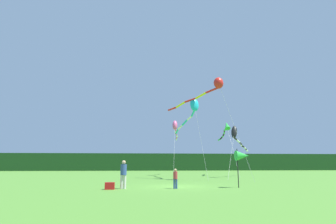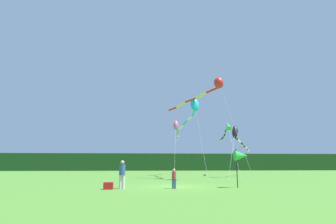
{
  "view_description": "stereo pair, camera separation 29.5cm",
  "coord_description": "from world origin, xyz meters",
  "px_view_note": "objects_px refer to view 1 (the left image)",
  "views": [
    {
      "loc": [
        -2.39,
        -19.41,
        1.58
      ],
      "look_at": [
        0.0,
        6.0,
        6.46
      ],
      "focal_mm": 28.9,
      "sensor_mm": 36.0,
      "label": 1
    },
    {
      "loc": [
        -2.1,
        -19.43,
        1.58
      ],
      "look_at": [
        0.0,
        6.0,
        6.46
      ],
      "focal_mm": 28.9,
      "sensor_mm": 36.0,
      "label": 2
    }
  ],
  "objects_px": {
    "kite_black": "(236,136)",
    "kite_green": "(226,128)",
    "cooler_box": "(110,186)",
    "kite_cyan": "(192,109)",
    "kite_rainbow": "(175,127)",
    "kite_red": "(213,87)",
    "person_adult": "(123,173)",
    "banner_flag_pole": "(242,156)",
    "person_child": "(175,177)"
  },
  "relations": [
    {
      "from": "kite_black",
      "to": "kite_green",
      "type": "bearing_deg",
      "value": 89.49
    },
    {
      "from": "kite_black",
      "to": "cooler_box",
      "type": "bearing_deg",
      "value": -133.66
    },
    {
      "from": "kite_cyan",
      "to": "kite_rainbow",
      "type": "relative_size",
      "value": 0.98
    },
    {
      "from": "cooler_box",
      "to": "kite_red",
      "type": "height_order",
      "value": "kite_red"
    },
    {
      "from": "person_adult",
      "to": "cooler_box",
      "type": "relative_size",
      "value": 3.03
    },
    {
      "from": "kite_black",
      "to": "kite_rainbow",
      "type": "height_order",
      "value": "kite_rainbow"
    },
    {
      "from": "kite_green",
      "to": "cooler_box",
      "type": "bearing_deg",
      "value": -126.46
    },
    {
      "from": "banner_flag_pole",
      "to": "kite_cyan",
      "type": "xyz_separation_m",
      "value": [
        -1.4,
        10.73,
        5.37
      ]
    },
    {
      "from": "person_child",
      "to": "banner_flag_pole",
      "type": "distance_m",
      "value": 4.84
    },
    {
      "from": "kite_rainbow",
      "to": "cooler_box",
      "type": "bearing_deg",
      "value": -108.33
    },
    {
      "from": "kite_green",
      "to": "kite_rainbow",
      "type": "height_order",
      "value": "kite_rainbow"
    },
    {
      "from": "cooler_box",
      "to": "kite_rainbow",
      "type": "distance_m",
      "value": 21.6
    },
    {
      "from": "person_adult",
      "to": "kite_green",
      "type": "height_order",
      "value": "kite_green"
    },
    {
      "from": "kite_cyan",
      "to": "kite_rainbow",
      "type": "xyz_separation_m",
      "value": [
        -0.86,
        8.4,
        -0.89
      ]
    },
    {
      "from": "person_adult",
      "to": "kite_rainbow",
      "type": "bearing_deg",
      "value": 73.52
    },
    {
      "from": "banner_flag_pole",
      "to": "kite_rainbow",
      "type": "bearing_deg",
      "value": 96.73
    },
    {
      "from": "person_child",
      "to": "kite_rainbow",
      "type": "relative_size",
      "value": 0.13
    },
    {
      "from": "banner_flag_pole",
      "to": "person_adult",
      "type": "bearing_deg",
      "value": -179.09
    },
    {
      "from": "cooler_box",
      "to": "kite_rainbow",
      "type": "bearing_deg",
      "value": 71.67
    },
    {
      "from": "person_adult",
      "to": "person_child",
      "type": "xyz_separation_m",
      "value": [
        3.33,
        -0.19,
        -0.29
      ]
    },
    {
      "from": "cooler_box",
      "to": "kite_green",
      "type": "bearing_deg",
      "value": 53.54
    },
    {
      "from": "kite_cyan",
      "to": "kite_green",
      "type": "xyz_separation_m",
      "value": [
        5.86,
        6.67,
        -1.15
      ]
    },
    {
      "from": "cooler_box",
      "to": "kite_green",
      "type": "distance_m",
      "value": 23.04
    },
    {
      "from": "kite_black",
      "to": "kite_red",
      "type": "height_order",
      "value": "kite_red"
    },
    {
      "from": "person_adult",
      "to": "banner_flag_pole",
      "type": "height_order",
      "value": "banner_flag_pole"
    },
    {
      "from": "kite_red",
      "to": "cooler_box",
      "type": "bearing_deg",
      "value": -136.22
    },
    {
      "from": "person_child",
      "to": "kite_rainbow",
      "type": "height_order",
      "value": "kite_rainbow"
    },
    {
      "from": "kite_cyan",
      "to": "kite_rainbow",
      "type": "distance_m",
      "value": 8.49
    },
    {
      "from": "cooler_box",
      "to": "banner_flag_pole",
      "type": "distance_m",
      "value": 8.96
    },
    {
      "from": "kite_red",
      "to": "kite_rainbow",
      "type": "height_order",
      "value": "kite_red"
    },
    {
      "from": "cooler_box",
      "to": "kite_green",
      "type": "relative_size",
      "value": 0.06
    },
    {
      "from": "kite_cyan",
      "to": "person_child",
      "type": "bearing_deg",
      "value": -106.27
    },
    {
      "from": "cooler_box",
      "to": "banner_flag_pole",
      "type": "bearing_deg",
      "value": 3.06
    },
    {
      "from": "cooler_box",
      "to": "kite_green",
      "type": "xyz_separation_m",
      "value": [
        13.21,
        17.87,
        6.1
      ]
    },
    {
      "from": "kite_black",
      "to": "kite_cyan",
      "type": "bearing_deg",
      "value": -155.91
    },
    {
      "from": "person_child",
      "to": "kite_red",
      "type": "height_order",
      "value": "kite_red"
    },
    {
      "from": "person_adult",
      "to": "kite_black",
      "type": "distance_m",
      "value": 18.69
    },
    {
      "from": "person_child",
      "to": "person_adult",
      "type": "bearing_deg",
      "value": 176.81
    },
    {
      "from": "banner_flag_pole",
      "to": "kite_red",
      "type": "relative_size",
      "value": 0.25
    },
    {
      "from": "cooler_box",
      "to": "kite_black",
      "type": "xyz_separation_m",
      "value": [
        13.17,
        13.8,
        4.64
      ]
    },
    {
      "from": "person_adult",
      "to": "cooler_box",
      "type": "height_order",
      "value": "person_adult"
    },
    {
      "from": "cooler_box",
      "to": "person_child",
      "type": "bearing_deg",
      "value": 2.15
    },
    {
      "from": "person_child",
      "to": "kite_green",
      "type": "relative_size",
      "value": 0.12
    },
    {
      "from": "banner_flag_pole",
      "to": "kite_black",
      "type": "height_order",
      "value": "kite_black"
    },
    {
      "from": "kite_black",
      "to": "kite_rainbow",
      "type": "xyz_separation_m",
      "value": [
        -6.68,
        5.8,
        1.72
      ]
    },
    {
      "from": "cooler_box",
      "to": "kite_rainbow",
      "type": "height_order",
      "value": "kite_rainbow"
    },
    {
      "from": "person_adult",
      "to": "kite_red",
      "type": "bearing_deg",
      "value": 45.25
    },
    {
      "from": "kite_red",
      "to": "kite_rainbow",
      "type": "xyz_separation_m",
      "value": [
        -2.61,
        10.88,
        -2.8
      ]
    },
    {
      "from": "kite_black",
      "to": "person_adult",
      "type": "bearing_deg",
      "value": -132.59
    },
    {
      "from": "kite_red",
      "to": "kite_rainbow",
      "type": "relative_size",
      "value": 1.08
    }
  ]
}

